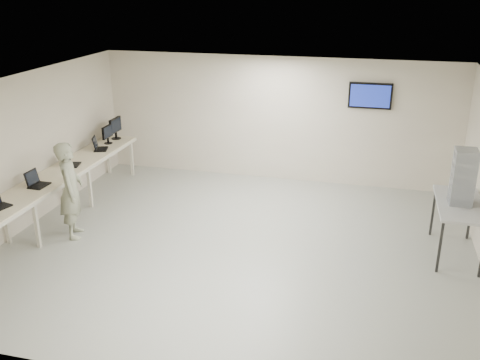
# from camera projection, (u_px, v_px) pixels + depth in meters

# --- Properties ---
(room) EXTENTS (8.01, 7.01, 2.81)m
(room) POSITION_uv_depth(u_px,v_px,m) (240.00, 168.00, 8.85)
(room) COLOR #A9AC99
(room) RESTS_ON ground
(workbench) EXTENTS (0.76, 6.00, 0.90)m
(workbench) POSITION_uv_depth(u_px,v_px,m) (49.00, 183.00, 9.84)
(workbench) COLOR beige
(workbench) RESTS_ON ground
(laptop_1) EXTENTS (0.30, 0.37, 0.28)m
(laptop_1) POSITION_uv_depth(u_px,v_px,m) (36.00, 182.00, 9.48)
(laptop_1) COLOR black
(laptop_1) RESTS_ON workbench
(laptop_2) EXTENTS (0.35, 0.38, 0.26)m
(laptop_2) POSITION_uv_depth(u_px,v_px,m) (70.00, 162.00, 10.54)
(laptop_2) COLOR black
(laptop_2) RESTS_ON workbench
(laptop_3) EXTENTS (0.40, 0.43, 0.28)m
(laptop_3) POSITION_uv_depth(u_px,v_px,m) (98.00, 146.00, 11.51)
(laptop_3) COLOR black
(laptop_3) RESTS_ON workbench
(monitor_near) EXTENTS (0.18, 0.41, 0.41)m
(monitor_near) POSITION_uv_depth(u_px,v_px,m) (107.00, 133.00, 11.87)
(monitor_near) COLOR black
(monitor_near) RESTS_ON workbench
(monitor_far) EXTENTS (0.22, 0.49, 0.49)m
(monitor_far) POSITION_uv_depth(u_px,v_px,m) (115.00, 126.00, 12.21)
(monitor_far) COLOR black
(monitor_far) RESTS_ON workbench
(soldier) EXTENTS (0.64, 0.75, 1.75)m
(soldier) POSITION_uv_depth(u_px,v_px,m) (71.00, 190.00, 9.37)
(soldier) COLOR gray
(soldier) RESTS_ON ground
(side_table) EXTENTS (0.73, 1.56, 0.94)m
(side_table) POSITION_uv_depth(u_px,v_px,m) (460.00, 207.00, 8.71)
(side_table) COLOR #A9A9A9
(side_table) RESTS_ON ground
(storage_bins) EXTENTS (0.34, 0.38, 0.91)m
(storage_bins) POSITION_uv_depth(u_px,v_px,m) (463.00, 177.00, 8.53)
(storage_bins) COLOR #9CA2AB
(storage_bins) RESTS_ON side_table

